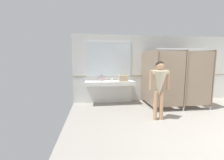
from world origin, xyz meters
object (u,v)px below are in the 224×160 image
handbag (123,78)px  soap_dispenser (102,78)px  person_standing (159,83)px  paper_cup (112,80)px

handbag → soap_dispenser: 0.85m
soap_dispenser → person_standing: bearing=-51.6°
handbag → paper_cup: (-0.42, 0.07, -0.08)m
person_standing → handbag: bearing=114.3°
handbag → person_standing: bearing=-65.7°
person_standing → paper_cup: (-1.11, 1.60, -0.11)m
handbag → paper_cup: 0.44m
soap_dispenser → paper_cup: 0.45m
handbag → paper_cup: bearing=170.7°
person_standing → paper_cup: bearing=124.9°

